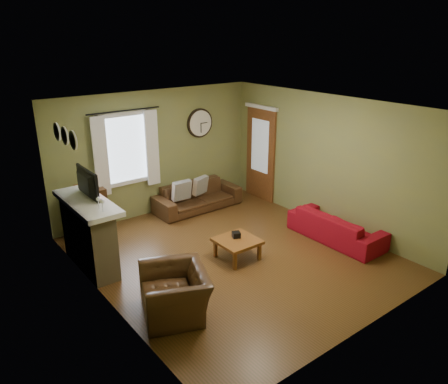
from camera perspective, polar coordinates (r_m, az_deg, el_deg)
floor at (r=7.72m, az=1.24°, el=-8.31°), size 4.60×5.20×0.00m
ceiling at (r=6.87m, az=1.40°, el=11.10°), size 4.60×5.20×0.00m
wall_left at (r=6.11m, az=-15.76°, el=-3.61°), size 0.00×5.20×2.60m
wall_right at (r=8.75m, az=13.15°, el=3.87°), size 0.00×5.20×2.60m
wall_back at (r=9.27m, az=-8.86°, el=5.07°), size 4.60×0.00×2.60m
wall_front at (r=5.58m, az=18.42°, el=-6.32°), size 4.60×0.00×2.60m
fireplace at (r=7.47m, az=-17.21°, el=-5.60°), size 0.40×1.40×1.10m
firebox at (r=7.64m, az=-15.69°, el=-6.94°), size 0.04×0.60×0.55m
mantel at (r=7.25m, az=-17.47°, el=-1.34°), size 0.58×1.60×0.08m
tv at (r=7.32m, az=-17.93°, el=0.60°), size 0.08×0.60×0.35m
tv_screen at (r=7.33m, az=-17.39°, el=1.14°), size 0.02×0.62×0.36m
medallion_left at (r=6.55m, az=-19.11°, el=6.40°), size 0.28×0.28×0.03m
medallion_mid at (r=6.87m, az=-20.09°, el=6.91°), size 0.28×0.28×0.03m
medallion_right at (r=7.20m, az=-20.98°, el=7.36°), size 0.28×0.28×0.03m
window_pane at (r=8.90m, az=-12.81°, el=5.50°), size 1.00×0.02×1.30m
curtain_rod at (r=8.65m, az=-12.92°, el=10.31°), size 0.03×0.03×1.50m
curtain_left at (r=8.61m, az=-15.80°, el=4.41°), size 0.28×0.04×1.55m
curtain_right at (r=9.06m, az=-9.37°, el=5.67°), size 0.28×0.04×1.55m
wall_clock at (r=9.67m, az=-3.12°, el=8.97°), size 0.64×0.06×0.64m
door at (r=10.02m, az=4.80°, el=4.93°), size 0.05×0.90×2.10m
bookshelf at (r=8.76m, az=-17.42°, el=-2.54°), size 0.73×0.31×0.87m
book at (r=8.73m, az=-18.25°, el=0.97°), size 0.17×0.21×0.02m
sofa_brown at (r=9.60m, az=-3.49°, el=-0.57°), size 1.94×0.76×0.57m
pillow_left at (r=9.21m, az=-5.55°, el=0.22°), size 0.41×0.14×0.41m
pillow_right at (r=9.47m, az=-3.10°, el=0.86°), size 0.40×0.21×0.38m
sofa_red at (r=8.43m, az=14.45°, el=-4.37°), size 0.72×1.84×0.54m
armchair at (r=6.18m, az=-6.42°, el=-12.93°), size 1.18×1.25×0.65m
coffee_table at (r=7.56m, az=1.74°, el=-7.44°), size 0.67×0.67×0.36m
tissue_box at (r=7.54m, az=1.60°, el=-5.66°), size 0.17×0.17×0.10m
wine_glass_a at (r=6.68m, az=-15.59°, el=-1.72°), size 0.07×0.07×0.20m
wine_glass_b at (r=6.81m, az=-16.07°, el=-1.40°), size 0.06×0.06×0.18m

